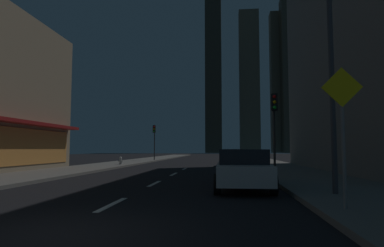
% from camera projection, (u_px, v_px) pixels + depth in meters
% --- Properties ---
extents(ground_plane, '(78.00, 136.00, 0.10)m').
position_uv_depth(ground_plane, '(199.00, 162.00, 37.14)').
color(ground_plane, black).
extents(sidewalk_right, '(4.00, 76.00, 0.15)m').
position_uv_depth(sidewalk_right, '(261.00, 161.00, 36.44)').
color(sidewalk_right, '#605E59').
rests_on(sidewalk_right, ground).
extents(sidewalk_left, '(4.00, 76.00, 0.15)m').
position_uv_depth(sidewalk_left, '(139.00, 161.00, 37.85)').
color(sidewalk_left, '#605E59').
rests_on(sidewalk_left, ground).
extents(lane_marking_center, '(0.16, 23.00, 0.01)m').
position_uv_depth(lane_marking_center, '(155.00, 184.00, 13.73)').
color(lane_marking_center, silver).
rests_on(lane_marking_center, ground).
extents(skyscraper_distant_tall, '(5.93, 8.47, 69.90)m').
position_uv_depth(skyscraper_distant_tall, '(213.00, 60.00, 122.63)').
color(skyscraper_distant_tall, '#312F25').
rests_on(skyscraper_distant_tall, ground).
extents(skyscraper_distant_mid, '(7.56, 5.13, 55.01)m').
position_uv_depth(skyscraper_distant_mid, '(249.00, 81.00, 125.33)').
color(skyscraper_distant_mid, brown).
rests_on(skyscraper_distant_mid, ground).
extents(skyscraper_distant_short, '(7.58, 5.23, 54.29)m').
position_uv_depth(skyscraper_distant_short, '(281.00, 82.00, 125.21)').
color(skyscraper_distant_short, '#4D493A').
rests_on(skyscraper_distant_short, ground).
extents(skyscraper_distant_slender, '(8.61, 6.17, 57.16)m').
position_uv_depth(skyscraper_distant_slender, '(294.00, 74.00, 119.01)').
color(skyscraper_distant_slender, '#3C392D').
rests_on(skyscraper_distant_slender, ground).
extents(car_parked_near, '(1.98, 4.24, 1.45)m').
position_uv_depth(car_parked_near, '(243.00, 169.00, 11.71)').
color(car_parked_near, silver).
rests_on(car_parked_near, ground).
extents(car_parked_far, '(1.98, 4.24, 1.45)m').
position_uv_depth(car_parked_far, '(233.00, 157.00, 27.91)').
color(car_parked_far, '#1E722D').
rests_on(car_parked_far, ground).
extents(fire_hydrant_far_left, '(0.42, 0.30, 0.65)m').
position_uv_depth(fire_hydrant_far_left, '(121.00, 161.00, 27.75)').
color(fire_hydrant_far_left, '#B2B2B2').
rests_on(fire_hydrant_far_left, sidewalk_left).
extents(traffic_light_near_right, '(0.32, 0.48, 4.20)m').
position_uv_depth(traffic_light_near_right, '(274.00, 115.00, 16.75)').
color(traffic_light_near_right, '#2D2D2D').
rests_on(traffic_light_near_right, sidewalk_right).
extents(traffic_light_far_left, '(0.32, 0.48, 4.20)m').
position_uv_depth(traffic_light_far_left, '(154.00, 135.00, 39.21)').
color(traffic_light_far_left, '#2D2D2D').
rests_on(traffic_light_far_left, sidewalk_left).
extents(street_lamp_right, '(1.96, 0.56, 6.58)m').
position_uv_depth(street_lamp_right, '(302.00, 32.00, 10.06)').
color(street_lamp_right, '#38383D').
rests_on(street_lamp_right, sidewalk_right).
extents(pedestrian_crossing_sign, '(0.91, 0.08, 3.15)m').
position_uv_depth(pedestrian_crossing_sign, '(343.00, 124.00, 7.29)').
color(pedestrian_crossing_sign, slate).
rests_on(pedestrian_crossing_sign, sidewalk_right).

